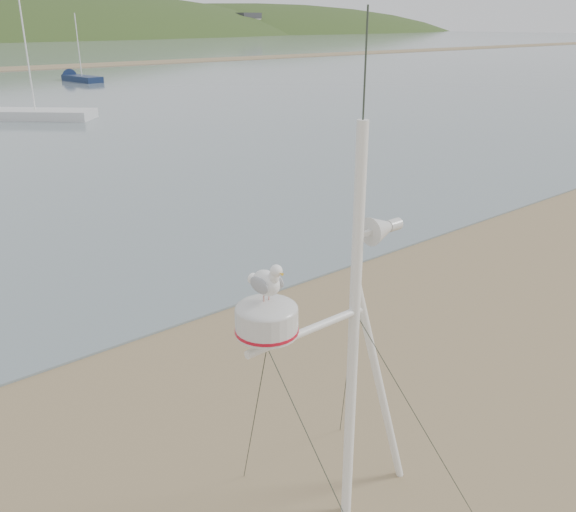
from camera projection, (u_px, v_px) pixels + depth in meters
mast_rig at (349, 421)px, 6.26m from camera, size 2.32×2.48×5.24m
sailboat_blue_far at (73, 77)px, 55.27m from camera, size 2.25×6.35×6.21m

